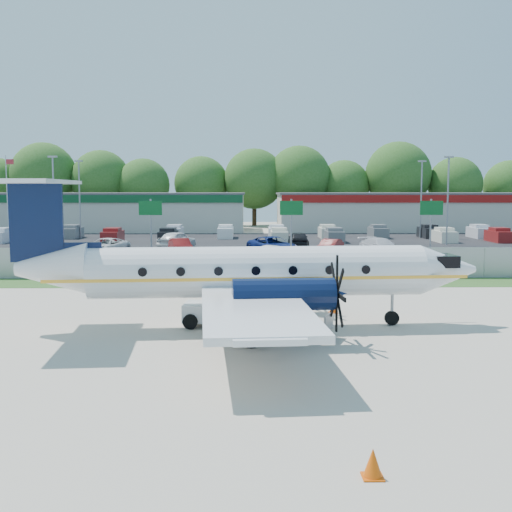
{
  "coord_description": "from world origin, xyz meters",
  "views": [
    {
      "loc": [
        -0.46,
        -27.25,
        5.8
      ],
      "look_at": [
        0.0,
        6.0,
        2.3
      ],
      "focal_mm": 45.0,
      "sensor_mm": 36.0,
      "label": 1
    }
  ],
  "objects_px": {
    "aircraft": "(247,272)",
    "baggage_cart_far": "(305,326)",
    "pushback_tug": "(219,310)",
    "baggage_cart_near": "(265,304)"
  },
  "relations": [
    {
      "from": "aircraft",
      "to": "baggage_cart_near",
      "type": "relative_size",
      "value": 9.29
    },
    {
      "from": "aircraft",
      "to": "baggage_cart_far",
      "type": "height_order",
      "value": "aircraft"
    },
    {
      "from": "aircraft",
      "to": "pushback_tug",
      "type": "height_order",
      "value": "aircraft"
    },
    {
      "from": "aircraft",
      "to": "baggage_cart_far",
      "type": "distance_m",
      "value": 3.49
    },
    {
      "from": "pushback_tug",
      "to": "baggage_cart_far",
      "type": "bearing_deg",
      "value": -34.23
    },
    {
      "from": "aircraft",
      "to": "baggage_cart_far",
      "type": "relative_size",
      "value": 8.94
    },
    {
      "from": "aircraft",
      "to": "pushback_tug",
      "type": "bearing_deg",
      "value": 156.64
    },
    {
      "from": "aircraft",
      "to": "baggage_cart_far",
      "type": "xyz_separation_m",
      "value": [
        2.27,
        -1.84,
        -1.9
      ]
    },
    {
      "from": "baggage_cart_near",
      "to": "pushback_tug",
      "type": "bearing_deg",
      "value": -129.96
    },
    {
      "from": "aircraft",
      "to": "pushback_tug",
      "type": "xyz_separation_m",
      "value": [
        -1.21,
        0.52,
        -1.69
      ]
    }
  ]
}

